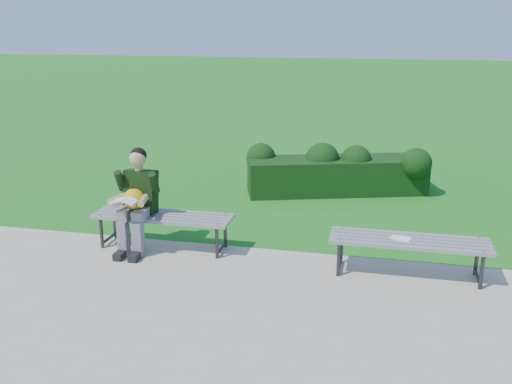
% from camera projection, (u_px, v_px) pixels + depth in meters
% --- Properties ---
extents(ground, '(80.00, 80.00, 0.00)m').
position_uv_depth(ground, '(273.00, 251.00, 7.39)').
color(ground, '#1C7016').
rests_on(ground, ground).
extents(walkway, '(30.00, 3.50, 0.02)m').
position_uv_depth(walkway, '(240.00, 315.00, 5.76)').
color(walkway, beige).
rests_on(walkway, ground).
extents(hedge, '(3.28, 1.64, 0.87)m').
position_uv_depth(hedge, '(337.00, 171.00, 9.82)').
color(hedge, '#173810').
rests_on(hedge, ground).
extents(bench_left, '(1.80, 0.50, 0.46)m').
position_uv_depth(bench_left, '(163.00, 219.00, 7.35)').
color(bench_left, slate).
rests_on(bench_left, walkway).
extents(bench_right, '(1.80, 0.50, 0.46)m').
position_uv_depth(bench_right, '(409.00, 244.00, 6.53)').
color(bench_right, slate).
rests_on(bench_right, walkway).
extents(seated_boy, '(0.56, 0.76, 1.31)m').
position_uv_depth(seated_boy, '(137.00, 197.00, 7.23)').
color(seated_boy, gray).
rests_on(seated_boy, walkway).
extents(paper_sheet, '(0.26, 0.22, 0.01)m').
position_uv_depth(paper_sheet, '(401.00, 238.00, 6.53)').
color(paper_sheet, white).
rests_on(paper_sheet, bench_right).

